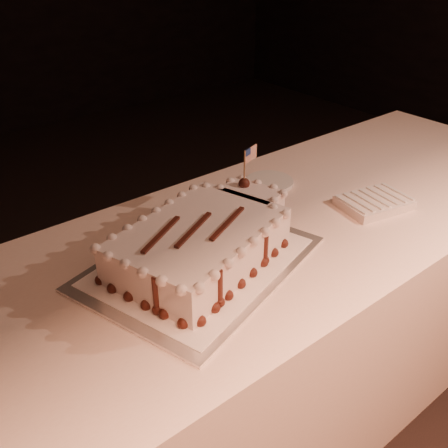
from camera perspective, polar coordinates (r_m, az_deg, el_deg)
banquet_table at (r=1.68m, az=4.82°, el=-11.25°), size 2.40×0.80×0.75m
cake_board at (r=1.29m, az=-2.77°, el=-4.46°), size 0.67×0.58×0.01m
doily at (r=1.29m, az=-2.78°, el=-4.28°), size 0.60×0.52×0.00m
sheet_cake at (r=1.28m, az=-2.03°, el=-1.72°), size 0.56×0.41×0.22m
napkin_stack at (r=1.62m, az=16.75°, el=2.38°), size 0.23×0.19×0.03m
side_plate at (r=1.70m, az=5.21°, el=4.82°), size 0.16×0.16×0.01m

